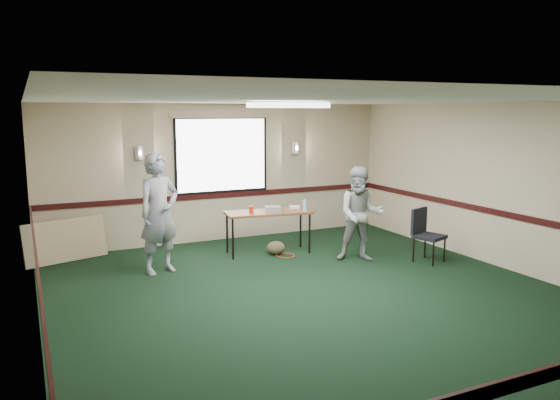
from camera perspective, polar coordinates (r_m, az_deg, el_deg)
name	(u,v)px	position (r m, az deg, el deg)	size (l,w,h in m)	color
ground	(321,301)	(7.58, 4.28, -10.45)	(8.00, 8.00, 0.00)	black
room_shell	(259,170)	(9.09, -2.23, 3.12)	(8.00, 8.02, 8.00)	#C8B491
folding_table	(268,214)	(9.83, -1.24, -1.52)	(1.61, 0.83, 0.77)	#5D311A
projector	(273,209)	(9.79, -0.74, -0.95)	(0.27, 0.23, 0.09)	#9999A1
game_console	(294,207)	(10.11, 1.52, -0.76)	(0.18, 0.15, 0.05)	silver
red_cup	(251,210)	(9.64, -3.01, -1.02)	(0.08, 0.08, 0.13)	red
water_bottle	(305,205)	(9.85, 2.60, -0.57)	(0.06, 0.06, 0.21)	#94BEF3
duffel_bag	(276,248)	(9.84, -0.45, -5.03)	(0.35, 0.26, 0.25)	#454027
cable_coil	(285,255)	(9.77, 0.56, -5.81)	(0.34, 0.34, 0.02)	red
folded_table	(65,241)	(10.05, -21.52, -3.98)	(1.41, 0.06, 0.73)	tan
conference_chair	(425,231)	(9.66, 14.91, -3.12)	(0.57, 0.58, 0.91)	black
person_left	(159,214)	(8.81, -12.52, -1.39)	(0.70, 0.46, 1.91)	#39517F
person_right	(361,214)	(9.41, 8.41, -1.49)	(0.79, 0.61, 1.62)	#7997BD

